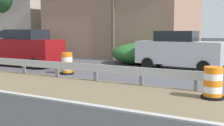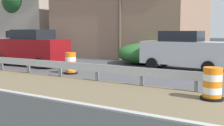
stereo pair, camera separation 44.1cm
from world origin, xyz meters
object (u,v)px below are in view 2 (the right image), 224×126
traffic_barrel_close (71,64)px  car_lead_near_lane (31,48)px  traffic_barrel_nearest (212,85)px  car_mid_far_lane (184,50)px  car_trailing_near_lane (24,44)px

traffic_barrel_close → car_lead_near_lane: (1.27, 4.07, 0.61)m
traffic_barrel_nearest → car_lead_near_lane: (3.04, 11.04, 0.64)m
traffic_barrel_close → car_mid_far_lane: car_mid_far_lane is taller
traffic_barrel_nearest → car_lead_near_lane: size_ratio=0.21×
traffic_barrel_nearest → car_trailing_near_lane: 16.70m
car_trailing_near_lane → car_lead_near_lane: bearing=-38.6°
car_mid_far_lane → traffic_barrel_nearest: bearing=-64.7°
traffic_barrel_close → car_mid_far_lane: 6.07m
traffic_barrel_nearest → car_lead_near_lane: 11.47m
traffic_barrel_nearest → car_mid_far_lane: size_ratio=0.22×
traffic_barrel_close → car_lead_near_lane: 4.31m
car_trailing_near_lane → traffic_barrel_nearest: bearing=-23.9°
car_lead_near_lane → car_mid_far_lane: bearing=-161.3°
car_lead_near_lane → traffic_barrel_close: bearing=161.4°
traffic_barrel_close → car_lead_near_lane: car_lead_near_lane is taller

